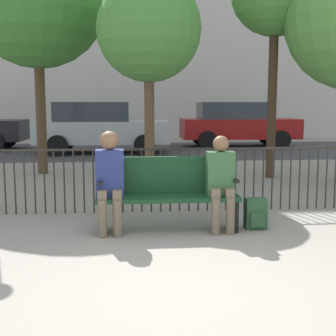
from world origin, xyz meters
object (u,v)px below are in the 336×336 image
at_px(seated_person_1, 221,178).
at_px(tree_2, 149,30).
at_px(seated_person_0, 110,176).
at_px(parked_car_0, 237,124).
at_px(backpack, 256,214).
at_px(park_bench, 167,191).
at_px(parked_car_1, 100,127).

xyz_separation_m(seated_person_1, tree_2, (-0.74, 3.41, 2.29)).
bearing_deg(seated_person_0, parked_car_0, 69.53).
distance_m(seated_person_0, backpack, 1.91).
distance_m(park_bench, seated_person_0, 0.76).
relative_size(park_bench, tree_2, 0.45).
height_order(parked_car_0, parked_car_1, same).
relative_size(parked_car_0, parked_car_1, 1.00).
distance_m(park_bench, parked_car_0, 11.52).
relative_size(seated_person_0, tree_2, 0.32).
bearing_deg(parked_car_0, parked_car_1, -160.81).
bearing_deg(parked_car_1, park_bench, -81.36).
bearing_deg(tree_2, backpack, -70.25).
relative_size(backpack, parked_car_1, 0.09).
bearing_deg(parked_car_1, seated_person_0, -85.77).
distance_m(seated_person_0, parked_car_0, 11.87).
relative_size(seated_person_0, parked_car_0, 0.30).
distance_m(seated_person_0, parked_car_1, 9.46).
bearing_deg(backpack, tree_2, 109.75).
distance_m(seated_person_1, tree_2, 4.17).
xyz_separation_m(seated_person_0, tree_2, (0.63, 3.41, 2.24)).
xyz_separation_m(tree_2, parked_car_1, (-1.33, 6.02, -2.11)).
bearing_deg(parked_car_1, tree_2, -77.53).
xyz_separation_m(seated_person_1, parked_car_1, (-2.07, 9.43, 0.17)).
bearing_deg(park_bench, parked_car_0, 72.65).
height_order(seated_person_0, parked_car_1, parked_car_1).
bearing_deg(parked_car_1, parked_car_0, 19.19).
xyz_separation_m(backpack, tree_2, (-1.20, 3.36, 2.76)).
relative_size(seated_person_1, parked_car_0, 0.29).
bearing_deg(seated_person_0, park_bench, 9.99).
height_order(backpack, parked_car_1, parked_car_1).
height_order(backpack, tree_2, tree_2).
relative_size(seated_person_0, backpack, 3.21).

